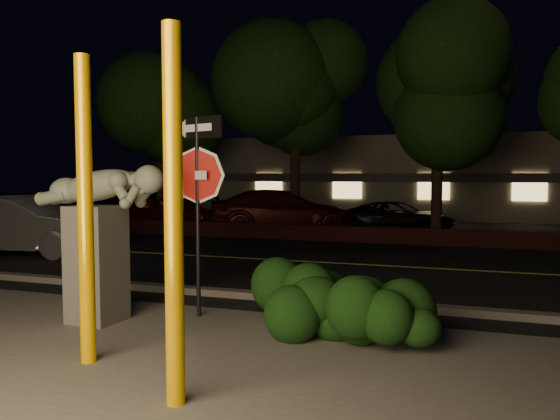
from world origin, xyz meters
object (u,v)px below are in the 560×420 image
at_px(yellow_pole_left, 85,212).
at_px(parked_car_dark, 397,217).
at_px(yellow_pole_right, 174,218).
at_px(signpost, 197,176).
at_px(silver_sedan, 22,225).
at_px(sculpture, 98,226).
at_px(parked_car_red, 177,211).
at_px(parked_car_darkred, 282,211).

xyz_separation_m(yellow_pole_left, parked_car_dark, (1.68, 15.12, -1.16)).
xyz_separation_m(yellow_pole_right, signpost, (-1.26, 2.90, 0.38)).
bearing_deg(parked_car_dark, yellow_pole_right, -173.41).
height_order(yellow_pole_left, silver_sedan, yellow_pole_left).
height_order(signpost, sculpture, signpost).
height_order(yellow_pole_left, signpost, yellow_pole_left).
xyz_separation_m(parked_car_red, parked_car_dark, (8.50, 1.11, -0.11)).
distance_m(sculpture, silver_sedan, 8.05).
bearing_deg(silver_sedan, parked_car_dark, -55.07).
bearing_deg(sculpture, parked_car_red, 118.48).
xyz_separation_m(silver_sedan, parked_car_darkred, (4.83, 7.59, -0.00)).
height_order(signpost, parked_car_dark, signpost).
relative_size(signpost, parked_car_red, 0.74).
bearing_deg(parked_car_dark, silver_sedan, 141.25).
distance_m(signpost, parked_car_dark, 13.08).
relative_size(parked_car_red, parked_car_dark, 0.96).
relative_size(yellow_pole_right, signpost, 1.17).
xyz_separation_m(silver_sedan, parked_car_dark, (8.92, 8.65, -0.21)).
bearing_deg(signpost, yellow_pole_right, -46.12).
bearing_deg(sculpture, signpost, 34.33).
xyz_separation_m(yellow_pole_left, silver_sedan, (-7.24, 6.48, -0.95)).
bearing_deg(parked_car_red, yellow_pole_right, -140.16).
relative_size(sculpture, parked_car_dark, 0.55).
relative_size(yellow_pole_left, sculpture, 1.52).
bearing_deg(yellow_pole_left, yellow_pole_right, -24.33).
relative_size(yellow_pole_left, parked_car_darkred, 0.64).
xyz_separation_m(yellow_pole_right, sculpture, (-2.49, 2.17, -0.35)).
distance_m(yellow_pole_left, parked_car_darkred, 14.30).
bearing_deg(sculpture, yellow_pole_right, -37.61).
relative_size(yellow_pole_right, parked_car_dark, 0.84).
distance_m(yellow_pole_left, signpost, 2.26).
distance_m(silver_sedan, parked_car_red, 7.54).
bearing_deg(silver_sedan, yellow_pole_left, -141.00).
distance_m(parked_car_red, parked_car_dark, 8.57).
distance_m(silver_sedan, parked_car_dark, 12.42).
distance_m(silver_sedan, parked_car_darkred, 8.99).
bearing_deg(sculpture, yellow_pole_left, -53.42).
relative_size(signpost, sculpture, 1.31).
height_order(signpost, parked_car_red, signpost).
bearing_deg(parked_car_darkred, sculpture, 163.66).
bearing_deg(silver_sedan, sculpture, -137.72).
xyz_separation_m(yellow_pole_left, yellow_pole_right, (1.52, -0.69, 0.02)).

